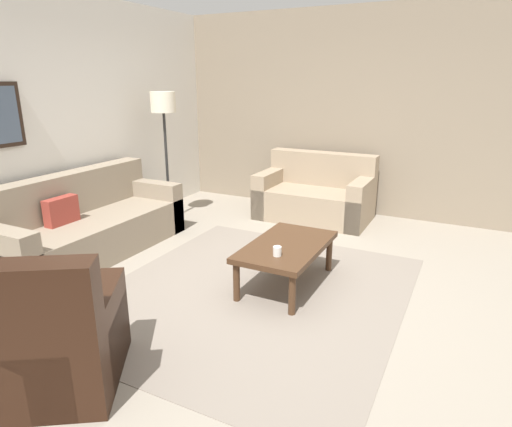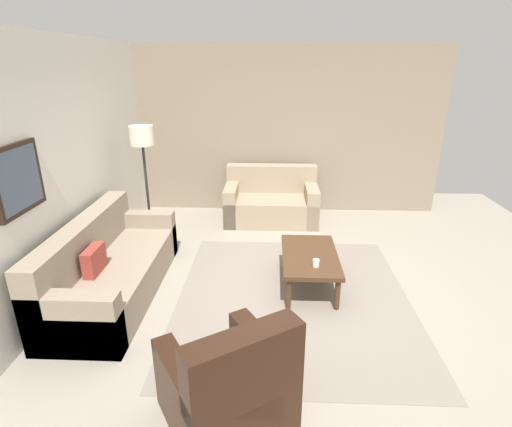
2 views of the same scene
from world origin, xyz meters
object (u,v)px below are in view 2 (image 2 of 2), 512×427
at_px(couch_loveseat, 271,202).
at_px(framed_artwork, 18,179).
at_px(couch_main, 107,270).
at_px(coffee_table, 310,258).
at_px(lamp_standing, 143,148).
at_px(cup, 316,263).
at_px(armchair_leather, 230,392).

height_order(couch_loveseat, framed_artwork, framed_artwork).
distance_m(couch_main, coffee_table, 2.33).
bearing_deg(coffee_table, couch_loveseat, 12.17).
xyz_separation_m(couch_loveseat, lamp_standing, (-1.04, 1.75, 1.11)).
relative_size(coffee_table, framed_artwork, 1.66).
xyz_separation_m(couch_main, couch_loveseat, (2.43, -1.84, -0.00)).
relative_size(cup, framed_artwork, 0.13).
height_order(couch_main, coffee_table, couch_main).
distance_m(couch_main, armchair_leather, 2.34).
bearing_deg(lamp_standing, cup, -122.05).
height_order(armchair_leather, lamp_standing, lamp_standing).
height_order(couch_main, cup, couch_main).
height_order(couch_main, couch_loveseat, same).
relative_size(couch_loveseat, framed_artwork, 2.28).
bearing_deg(armchair_leather, coffee_table, -20.02).
bearing_deg(armchair_leather, couch_loveseat, -3.68).
xyz_separation_m(coffee_table, lamp_standing, (1.12, 2.22, 1.05)).
bearing_deg(cup, framed_artwork, 101.76).
xyz_separation_m(armchair_leather, cup, (1.72, -0.77, 0.14)).
distance_m(couch_loveseat, lamp_standing, 2.32).
distance_m(coffee_table, framed_artwork, 3.07).
relative_size(coffee_table, lamp_standing, 0.64).
distance_m(armchair_leather, cup, 1.89).
xyz_separation_m(coffee_table, framed_artwork, (-0.87, 2.71, 1.17)).
height_order(cup, framed_artwork, framed_artwork).
distance_m(couch_main, couch_loveseat, 3.05).
bearing_deg(lamp_standing, armchair_leather, -154.60).
height_order(couch_loveseat, armchair_leather, armchair_leather).
bearing_deg(couch_main, coffee_table, -83.15).
bearing_deg(couch_main, framed_artwork, 145.79).
height_order(coffee_table, framed_artwork, framed_artwork).
height_order(couch_loveseat, lamp_standing, lamp_standing).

